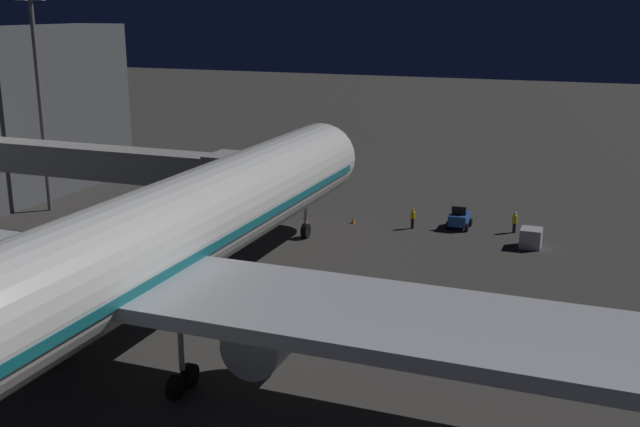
% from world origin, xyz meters
% --- Properties ---
extents(ground_plane, '(320.00, 320.00, 0.00)m').
position_xyz_m(ground_plane, '(0.00, 0.00, 0.00)').
color(ground_plane, '#383533').
extents(airliner_at_gate, '(50.18, 63.36, 20.28)m').
position_xyz_m(airliner_at_gate, '(0.00, 12.12, 5.90)').
color(airliner_at_gate, silver).
rests_on(airliner_at_gate, ground_plane).
extents(jet_bridge, '(25.14, 3.40, 7.54)m').
position_xyz_m(jet_bridge, '(13.30, -7.91, 6.01)').
color(jet_bridge, '#9E9E99').
rests_on(jet_bridge, ground_plane).
extents(apron_floodlight_mast, '(2.90, 0.50, 19.41)m').
position_xyz_m(apron_floodlight_mast, '(25.50, -12.40, 11.17)').
color(apron_floodlight_mast, '#59595E').
rests_on(apron_floodlight_mast, ground_plane).
extents(pushback_tug, '(1.86, 2.41, 1.95)m').
position_xyz_m(pushback_tug, '(-11.12, -20.32, 0.78)').
color(pushback_tug, '#234C9E').
rests_on(pushback_tug, ground_plane).
extents(baggage_container_mid_row, '(1.61, 1.75, 1.50)m').
position_xyz_m(baggage_container_mid_row, '(-17.43, -16.96, 0.75)').
color(baggage_container_mid_row, '#B7BABF').
rests_on(baggage_container_mid_row, ground_plane).
extents(ground_crew_by_belt_loader, '(0.40, 0.40, 1.81)m').
position_xyz_m(ground_crew_by_belt_loader, '(-15.70, -20.55, 0.99)').
color(ground_crew_by_belt_loader, black).
rests_on(ground_crew_by_belt_loader, ground_plane).
extents(ground_crew_marshaller_fwd, '(0.40, 0.40, 1.75)m').
position_xyz_m(ground_crew_marshaller_fwd, '(-7.44, -18.68, 0.96)').
color(ground_crew_marshaller_fwd, black).
rests_on(ground_crew_marshaller_fwd, ground_plane).
extents(traffic_cone_nose_port, '(0.36, 0.36, 0.55)m').
position_xyz_m(traffic_cone_nose_port, '(-2.20, -18.33, 0.28)').
color(traffic_cone_nose_port, orange).
rests_on(traffic_cone_nose_port, ground_plane).
extents(traffic_cone_nose_starboard, '(0.36, 0.36, 0.55)m').
position_xyz_m(traffic_cone_nose_starboard, '(2.20, -18.33, 0.28)').
color(traffic_cone_nose_starboard, orange).
rests_on(traffic_cone_nose_starboard, ground_plane).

